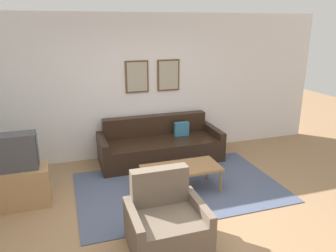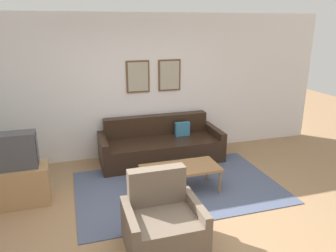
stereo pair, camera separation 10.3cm
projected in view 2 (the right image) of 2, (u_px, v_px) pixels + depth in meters
The scene contains 9 objects.
ground_plane at pixel (171, 224), 4.27m from camera, with size 16.00×16.00×0.00m, color #997551.
area_rug at pixel (178, 187), 5.23m from camera, with size 3.18×2.03×0.01m.
wall_back at pixel (131, 87), 6.19m from camera, with size 8.00×0.09×2.70m.
couch at pixel (161, 146), 6.21m from camera, with size 2.27×0.90×0.81m.
coffee_table at pixel (180, 169), 5.00m from camera, with size 1.20×0.56×0.41m.
tv_stand at pixel (20, 186), 4.69m from camera, with size 0.80×0.43×0.56m.
tv at pixel (15, 151), 4.53m from camera, with size 0.58×0.28×0.51m.
armchair at pixel (163, 224), 3.79m from camera, with size 0.87×0.76×0.87m.
potted_plant_by_window at pixel (10, 160), 5.28m from camera, with size 0.37×0.37×0.65m.
Camera 2 is at (-1.12, -3.52, 2.50)m, focal length 35.00 mm.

